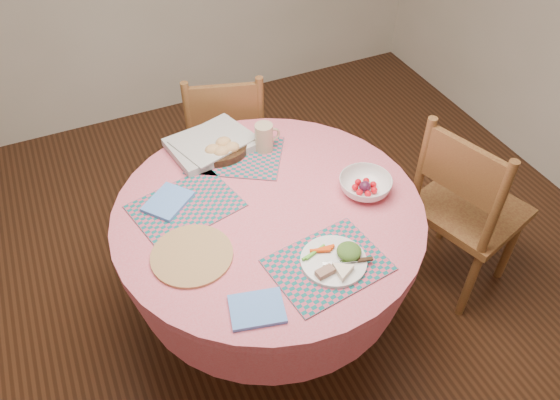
{
  "coord_description": "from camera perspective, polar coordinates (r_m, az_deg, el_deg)",
  "views": [
    {
      "loc": [
        -0.6,
        -1.41,
        2.26
      ],
      "look_at": [
        0.05,
        0.0,
        0.78
      ],
      "focal_mm": 35.0,
      "sensor_mm": 36.0,
      "label": 1
    }
  ],
  "objects": [
    {
      "name": "ground",
      "position": [
        2.74,
        -0.97,
        -12.23
      ],
      "size": [
        4.0,
        4.0,
        0.0
      ],
      "primitive_type": "plane",
      "color": "#331C0F",
      "rests_on": "ground"
    },
    {
      "name": "newspaper_stack",
      "position": [
        2.45,
        -7.3,
        5.84
      ],
      "size": [
        0.4,
        0.34,
        0.04
      ],
      "rotation": [
        0.0,
        0.0,
        0.15
      ],
      "color": "silver",
      "rests_on": "dining_table"
    },
    {
      "name": "dinner_plate",
      "position": [
        1.96,
        5.94,
        -6.22
      ],
      "size": [
        0.24,
        0.25,
        0.05
      ],
      "rotation": [
        0.0,
        0.0,
        0.14
      ],
      "color": "white",
      "rests_on": "placemat_front"
    },
    {
      "name": "latte_mug",
      "position": [
        2.4,
        -1.62,
        6.59
      ],
      "size": [
        0.12,
        0.08,
        0.13
      ],
      "color": "tan",
      "rests_on": "placemat_back"
    },
    {
      "name": "placemat_back",
      "position": [
        2.41,
        -4.68,
        4.7
      ],
      "size": [
        0.5,
        0.46,
        0.01
      ],
      "primitive_type": "cube",
      "rotation": [
        0.0,
        0.0,
        -0.54
      ],
      "color": "#116263",
      "rests_on": "dining_table"
    },
    {
      "name": "chair_right",
      "position": [
        2.64,
        18.75,
        -0.79
      ],
      "size": [
        0.55,
        0.56,
        0.98
      ],
      "rotation": [
        0.0,
        0.0,
        1.87
      ],
      "color": "brown",
      "rests_on": "ground"
    },
    {
      "name": "chair_back",
      "position": [
        2.96,
        -5.62,
        6.35
      ],
      "size": [
        0.53,
        0.52,
        0.92
      ],
      "rotation": [
        0.0,
        0.0,
        2.84
      ],
      "color": "brown",
      "rests_on": "ground"
    },
    {
      "name": "placemat_front",
      "position": [
        1.97,
        5.02,
        -6.76
      ],
      "size": [
        0.44,
        0.35,
        0.01
      ],
      "primitive_type": "cube",
      "rotation": [
        0.0,
        0.0,
        0.13
      ],
      "color": "#116263",
      "rests_on": "dining_table"
    },
    {
      "name": "dining_table",
      "position": [
        2.3,
        -1.14,
        -4.42
      ],
      "size": [
        1.24,
        1.24,
        0.75
      ],
      "color": "#E2697F",
      "rests_on": "ground"
    },
    {
      "name": "placemat_left",
      "position": [
        2.2,
        -9.84,
        -0.62
      ],
      "size": [
        0.46,
        0.38,
        0.01
      ],
      "primitive_type": "cube",
      "rotation": [
        0.0,
        0.0,
        0.23
      ],
      "color": "#116263",
      "rests_on": "dining_table"
    },
    {
      "name": "bread_bowl",
      "position": [
        2.4,
        -6.09,
        5.23
      ],
      "size": [
        0.23,
        0.23,
        0.08
      ],
      "color": "black",
      "rests_on": "placemat_back"
    },
    {
      "name": "napkin_far",
      "position": [
        2.21,
        -11.63,
        -0.16
      ],
      "size": [
        0.23,
        0.22,
        0.01
      ],
      "primitive_type": "cube",
      "rotation": [
        0.0,
        0.0,
        0.68
      ],
      "color": "#5A90E9",
      "rests_on": "placemat_left"
    },
    {
      "name": "wicker_trivet",
      "position": [
        2.01,
        -9.19,
        -5.73
      ],
      "size": [
        0.3,
        0.3,
        0.01
      ],
      "primitive_type": "cylinder",
      "color": "#A06E45",
      "rests_on": "dining_table"
    },
    {
      "name": "fruit_bowl",
      "position": [
        2.24,
        8.88,
        1.5
      ],
      "size": [
        0.26,
        0.26,
        0.07
      ],
      "rotation": [
        0.0,
        0.0,
        0.26
      ],
      "color": "white",
      "rests_on": "dining_table"
    },
    {
      "name": "napkin_near",
      "position": [
        1.84,
        -2.42,
        -11.31
      ],
      "size": [
        0.21,
        0.18,
        0.01
      ],
      "primitive_type": "cube",
      "rotation": [
        0.0,
        0.0,
        -0.23
      ],
      "color": "#5A90E9",
      "rests_on": "dining_table"
    }
  ]
}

